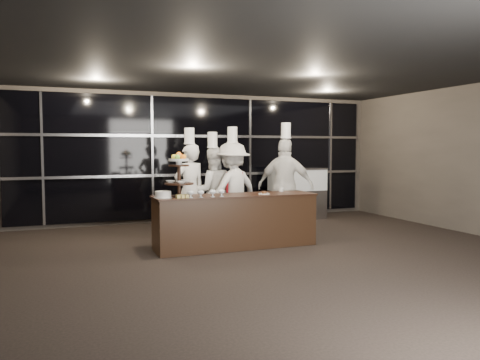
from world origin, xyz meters
name	(u,v)px	position (x,y,z in m)	size (l,w,h in m)	color
room	(307,165)	(0.00, 0.00, 1.50)	(10.00, 10.00, 10.00)	black
window_wall	(203,157)	(0.00, 4.94, 1.50)	(8.60, 0.10, 2.80)	black
buffet_counter	(236,221)	(-0.35, 1.84, 0.47)	(2.84, 0.74, 0.92)	black
display_stand	(179,172)	(-1.35, 1.84, 1.34)	(0.48, 0.48, 0.74)	black
compotes	(207,192)	(-0.95, 1.62, 1.00)	(0.64, 0.11, 0.12)	silver
layer_cake	(163,195)	(-1.63, 1.79, 0.97)	(0.30, 0.30, 0.11)	white
pastry_squares	(182,196)	(-1.35, 1.67, 0.95)	(0.20, 0.13, 0.05)	#F2DC76
small_plate	(264,193)	(0.14, 1.74, 0.94)	(0.20, 0.20, 0.05)	white
chef_cup	(281,190)	(0.65, 2.09, 0.96)	(0.08, 0.08, 0.07)	white
display_case	(297,191)	(2.19, 4.30, 0.69)	(1.35, 0.59, 1.24)	#A5A5AA
chef_a	(190,190)	(-0.87, 2.94, 0.93)	(0.76, 0.62, 2.11)	silver
chef_b	(213,191)	(-0.36, 3.08, 0.88)	(0.91, 0.74, 2.04)	silver
chef_c	(232,189)	(-0.03, 2.86, 0.93)	(1.35, 1.06, 2.14)	silver
chef_d	(286,186)	(1.00, 2.61, 0.97)	(1.16, 1.09, 2.22)	silver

